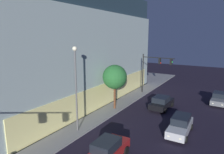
{
  "coord_description": "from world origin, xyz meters",
  "views": [
    {
      "loc": [
        -8.92,
        -5.41,
        9.39
      ],
      "look_at": [
        9.27,
        5.58,
        5.07
      ],
      "focal_mm": 32.25,
      "sensor_mm": 36.0,
      "label": 1
    }
  ],
  "objects_px": {
    "car_black": "(162,102)",
    "car_red": "(108,150)",
    "car_grey": "(219,99)",
    "modern_building": "(34,46)",
    "street_lamp_sidewalk": "(76,79)",
    "sidewalk_tree": "(115,77)",
    "traffic_light_far_corner": "(154,66)",
    "car_silver": "(180,125)"
  },
  "relations": [
    {
      "from": "street_lamp_sidewalk",
      "to": "car_grey",
      "type": "bearing_deg",
      "value": -34.58
    },
    {
      "from": "modern_building",
      "to": "street_lamp_sidewalk",
      "type": "relative_size",
      "value": 3.76
    },
    {
      "from": "traffic_light_far_corner",
      "to": "sidewalk_tree",
      "type": "height_order",
      "value": "traffic_light_far_corner"
    },
    {
      "from": "modern_building",
      "to": "car_grey",
      "type": "height_order",
      "value": "modern_building"
    },
    {
      "from": "sidewalk_tree",
      "to": "car_red",
      "type": "xyz_separation_m",
      "value": [
        -9.84,
        -5.17,
        -3.4
      ]
    },
    {
      "from": "traffic_light_far_corner",
      "to": "street_lamp_sidewalk",
      "type": "xyz_separation_m",
      "value": [
        -16.24,
        2.01,
        0.64
      ]
    },
    {
      "from": "street_lamp_sidewalk",
      "to": "sidewalk_tree",
      "type": "relative_size",
      "value": 1.45
    },
    {
      "from": "modern_building",
      "to": "traffic_light_far_corner",
      "type": "distance_m",
      "value": 19.84
    },
    {
      "from": "sidewalk_tree",
      "to": "car_silver",
      "type": "distance_m",
      "value": 9.81
    },
    {
      "from": "car_silver",
      "to": "car_grey",
      "type": "relative_size",
      "value": 1.06
    },
    {
      "from": "traffic_light_far_corner",
      "to": "street_lamp_sidewalk",
      "type": "distance_m",
      "value": 16.38
    },
    {
      "from": "street_lamp_sidewalk",
      "to": "car_silver",
      "type": "distance_m",
      "value": 11.1
    },
    {
      "from": "car_grey",
      "to": "car_silver",
      "type": "bearing_deg",
      "value": 167.28
    },
    {
      "from": "traffic_light_far_corner",
      "to": "car_black",
      "type": "xyz_separation_m",
      "value": [
        -5.5,
        -3.16,
        -3.85
      ]
    },
    {
      "from": "car_red",
      "to": "car_silver",
      "type": "bearing_deg",
      "value": -26.4
    },
    {
      "from": "car_red",
      "to": "modern_building",
      "type": "bearing_deg",
      "value": 64.05
    },
    {
      "from": "traffic_light_far_corner",
      "to": "car_grey",
      "type": "distance_m",
      "value": 10.31
    },
    {
      "from": "sidewalk_tree",
      "to": "car_silver",
      "type": "height_order",
      "value": "sidewalk_tree"
    },
    {
      "from": "modern_building",
      "to": "car_black",
      "type": "relative_size",
      "value": 6.68
    },
    {
      "from": "modern_building",
      "to": "car_grey",
      "type": "xyz_separation_m",
      "value": [
        9.15,
        -27.12,
        -6.96
      ]
    },
    {
      "from": "car_silver",
      "to": "car_black",
      "type": "relative_size",
      "value": 1.01
    },
    {
      "from": "traffic_light_far_corner",
      "to": "car_silver",
      "type": "xyz_separation_m",
      "value": [
        -11.31,
        -6.87,
        -3.83
      ]
    },
    {
      "from": "modern_building",
      "to": "traffic_light_far_corner",
      "type": "height_order",
      "value": "modern_building"
    },
    {
      "from": "traffic_light_far_corner",
      "to": "car_black",
      "type": "distance_m",
      "value": 7.42
    },
    {
      "from": "car_grey",
      "to": "modern_building",
      "type": "bearing_deg",
      "value": 108.64
    },
    {
      "from": "modern_building",
      "to": "car_black",
      "type": "height_order",
      "value": "modern_building"
    },
    {
      "from": "car_red",
      "to": "car_black",
      "type": "xyz_separation_m",
      "value": [
        13.25,
        0.02,
        -0.06
      ]
    },
    {
      "from": "car_silver",
      "to": "car_grey",
      "type": "bearing_deg",
      "value": -12.72
    },
    {
      "from": "car_grey",
      "to": "street_lamp_sidewalk",
      "type": "bearing_deg",
      "value": 145.42
    },
    {
      "from": "car_red",
      "to": "street_lamp_sidewalk",
      "type": "bearing_deg",
      "value": 64.18
    },
    {
      "from": "modern_building",
      "to": "sidewalk_tree",
      "type": "distance_m",
      "value": 15.97
    },
    {
      "from": "sidewalk_tree",
      "to": "car_red",
      "type": "height_order",
      "value": "sidewalk_tree"
    },
    {
      "from": "modern_building",
      "to": "street_lamp_sidewalk",
      "type": "xyz_separation_m",
      "value": [
        -7.6,
        -15.58,
        -2.42
      ]
    },
    {
      "from": "car_red",
      "to": "car_silver",
      "type": "xyz_separation_m",
      "value": [
        7.44,
        -3.69,
        -0.04
      ]
    },
    {
      "from": "car_red",
      "to": "car_silver",
      "type": "height_order",
      "value": "car_red"
    },
    {
      "from": "car_red",
      "to": "car_grey",
      "type": "height_order",
      "value": "car_red"
    },
    {
      "from": "car_grey",
      "to": "car_red",
      "type": "bearing_deg",
      "value": 161.72
    },
    {
      "from": "car_black",
      "to": "car_red",
      "type": "bearing_deg",
      "value": -179.92
    },
    {
      "from": "sidewalk_tree",
      "to": "car_grey",
      "type": "height_order",
      "value": "sidewalk_tree"
    },
    {
      "from": "traffic_light_far_corner",
      "to": "car_silver",
      "type": "relative_size",
      "value": 1.36
    },
    {
      "from": "street_lamp_sidewalk",
      "to": "car_black",
      "type": "height_order",
      "value": "street_lamp_sidewalk"
    },
    {
      "from": "street_lamp_sidewalk",
      "to": "car_silver",
      "type": "bearing_deg",
      "value": -60.94
    }
  ]
}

